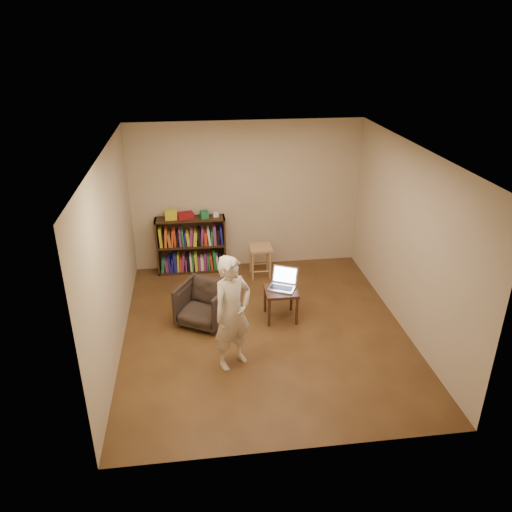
{
  "coord_description": "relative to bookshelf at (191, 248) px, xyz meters",
  "views": [
    {
      "loc": [
        -0.91,
        -6.02,
        4.01
      ],
      "look_at": [
        -0.08,
        0.35,
        1.03
      ],
      "focal_mm": 35.0,
      "sensor_mm": 36.0,
      "label": 1
    }
  ],
  "objects": [
    {
      "name": "box_green",
      "position": [
        0.25,
        -0.03,
        0.62
      ],
      "size": [
        0.15,
        0.15,
        0.13
      ],
      "primitive_type": "cube",
      "rotation": [
        0.0,
        0.0,
        0.2
      ],
      "color": "#1C6C3C",
      "rests_on": "bookshelf"
    },
    {
      "name": "floor",
      "position": [
        1.0,
        -2.09,
        -0.44
      ],
      "size": [
        4.5,
        4.5,
        0.0
      ],
      "primitive_type": "plane",
      "color": "#412815",
      "rests_on": "ground"
    },
    {
      "name": "box_yellow",
      "position": [
        -0.31,
        -0.02,
        0.64
      ],
      "size": [
        0.21,
        0.17,
        0.16
      ],
      "primitive_type": "cube",
      "rotation": [
        0.0,
        0.0,
        0.1
      ],
      "color": "gold",
      "rests_on": "bookshelf"
    },
    {
      "name": "bookshelf",
      "position": [
        0.0,
        0.0,
        0.0
      ],
      "size": [
        1.2,
        0.3,
        1.0
      ],
      "color": "black",
      "rests_on": "floor"
    },
    {
      "name": "box_white",
      "position": [
        0.45,
        0.01,
        0.6
      ],
      "size": [
        0.1,
        0.1,
        0.07
      ],
      "primitive_type": "cube",
      "rotation": [
        0.0,
        0.0,
        0.12
      ],
      "color": "white",
      "rests_on": "bookshelf"
    },
    {
      "name": "red_cloth",
      "position": [
        -0.07,
        0.01,
        0.61
      ],
      "size": [
        0.31,
        0.26,
        0.09
      ],
      "primitive_type": "cube",
      "rotation": [
        0.0,
        0.0,
        0.22
      ],
      "color": "maroon",
      "rests_on": "bookshelf"
    },
    {
      "name": "wall_left",
      "position": [
        -1.0,
        -2.09,
        0.86
      ],
      "size": [
        0.0,
        4.5,
        4.5
      ],
      "primitive_type": "plane",
      "rotation": [
        1.57,
        0.0,
        1.57
      ],
      "color": "#CAB299",
      "rests_on": "floor"
    },
    {
      "name": "stool",
      "position": [
        1.18,
        -0.36,
        0.01
      ],
      "size": [
        0.38,
        0.38,
        0.55
      ],
      "color": "#A4754F",
      "rests_on": "floor"
    },
    {
      "name": "laptop",
      "position": [
        1.33,
        -1.7,
        0.1
      ],
      "size": [
        0.5,
        0.49,
        0.27
      ],
      "rotation": [
        0.0,
        0.0,
        -0.45
      ],
      "color": "#A9A9AE",
      "rests_on": "side_table"
    },
    {
      "name": "ceiling",
      "position": [
        1.0,
        -2.09,
        2.16
      ],
      "size": [
        4.5,
        4.5,
        0.0
      ],
      "primitive_type": "plane",
      "color": "silver",
      "rests_on": "wall_back"
    },
    {
      "name": "wall_back",
      "position": [
        1.0,
        0.16,
        0.86
      ],
      "size": [
        4.0,
        0.0,
        4.0
      ],
      "primitive_type": "plane",
      "rotation": [
        1.57,
        0.0,
        0.0
      ],
      "color": "#CAB299",
      "rests_on": "floor"
    },
    {
      "name": "wall_right",
      "position": [
        3.0,
        -2.09,
        0.86
      ],
      "size": [
        0.0,
        4.5,
        4.5
      ],
      "primitive_type": "plane",
      "rotation": [
        1.57,
        0.0,
        -1.57
      ],
      "color": "#CAB299",
      "rests_on": "floor"
    },
    {
      "name": "side_table",
      "position": [
        1.28,
        -1.79,
        -0.04
      ],
      "size": [
        0.47,
        0.47,
        0.48
      ],
      "color": "black",
      "rests_on": "floor"
    },
    {
      "name": "person",
      "position": [
        0.49,
        -2.8,
        0.32
      ],
      "size": [
        0.66,
        0.61,
        1.52
      ],
      "primitive_type": "imported",
      "rotation": [
        0.0,
        0.0,
        0.58
      ],
      "color": "beige",
      "rests_on": "floor"
    },
    {
      "name": "armchair",
      "position": [
        0.15,
        -1.77,
        -0.13
      ],
      "size": [
        0.91,
        0.92,
        0.62
      ],
      "primitive_type": "imported",
      "rotation": [
        0.0,
        0.0,
        -0.51
      ],
      "color": "#312821",
      "rests_on": "floor"
    }
  ]
}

